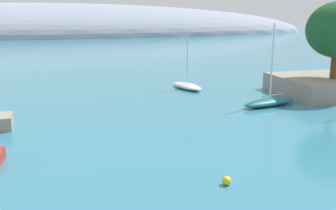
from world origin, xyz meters
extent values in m
cube|color=gray|center=(26.32, 35.24, 1.17)|extent=(14.16, 11.79, 2.34)
cylinder|color=brown|center=(25.34, 33.77, 3.79)|extent=(0.94, 0.94, 2.91)
ellipsoid|color=#8E99AD|center=(-25.43, 201.66, 0.00)|extent=(304.86, 86.83, 31.30)
ellipsoid|color=#1E6B70|center=(14.69, 30.89, 0.44)|extent=(7.96, 4.14, 0.89)
cylinder|color=silver|center=(14.69, 30.89, 5.22)|extent=(0.17, 0.17, 8.66)
cube|color=silver|center=(15.03, 30.99, 1.24)|extent=(3.35, 1.05, 0.10)
ellipsoid|color=white|center=(8.50, 43.45, 0.40)|extent=(3.88, 6.69, 0.79)
cylinder|color=silver|center=(8.50, 43.45, 4.35)|extent=(0.18, 0.18, 7.11)
cube|color=silver|center=(8.43, 43.72, 1.14)|extent=(0.84, 2.77, 0.10)
sphere|color=yellow|center=(1.10, 11.90, 0.29)|extent=(0.58, 0.58, 0.58)
camera|label=1|loc=(-8.45, -9.49, 10.66)|focal=41.99mm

